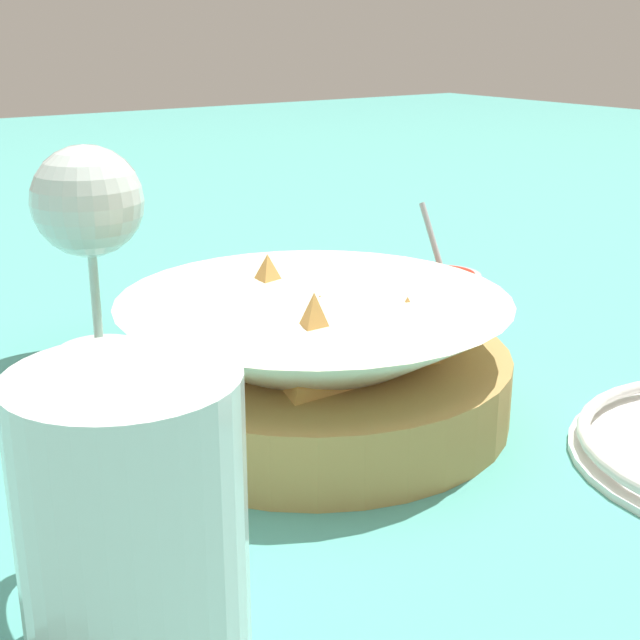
# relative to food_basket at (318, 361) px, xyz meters

# --- Properties ---
(ground_plane) EXTENTS (4.00, 4.00, 0.00)m
(ground_plane) POSITION_rel_food_basket_xyz_m (0.03, 0.00, -0.04)
(ground_plane) COLOR teal
(food_basket) EXTENTS (0.25, 0.25, 0.10)m
(food_basket) POSITION_rel_food_basket_xyz_m (0.00, 0.00, 0.00)
(food_basket) COLOR #B2894C
(food_basket) RESTS_ON ground_plane
(sauce_cup) EXTENTS (0.06, 0.06, 0.10)m
(sauce_cup) POSITION_rel_food_basket_xyz_m (0.09, -0.19, -0.01)
(sauce_cup) COLOR #B7B7BC
(sauce_cup) RESTS_ON ground_plane
(wine_glass) EXTENTS (0.08, 0.08, 0.16)m
(wine_glass) POSITION_rel_food_basket_xyz_m (0.19, 0.07, 0.08)
(wine_glass) COLOR silver
(wine_glass) RESTS_ON ground_plane
(beer_mug) EXTENTS (0.13, 0.09, 0.12)m
(beer_mug) POSITION_rel_food_basket_xyz_m (-0.14, 0.19, 0.02)
(beer_mug) COLOR silver
(beer_mug) RESTS_ON ground_plane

